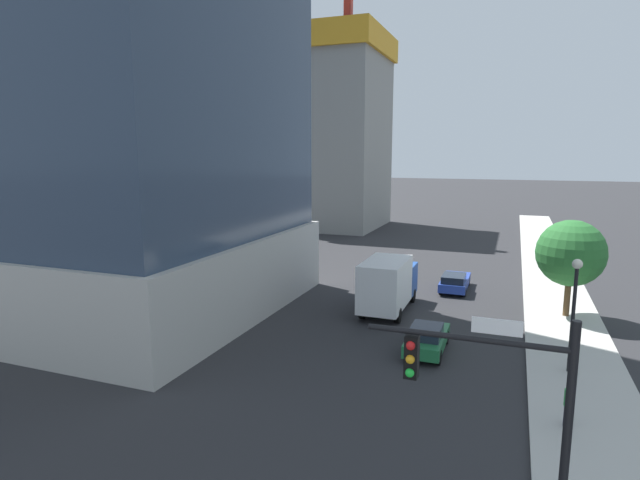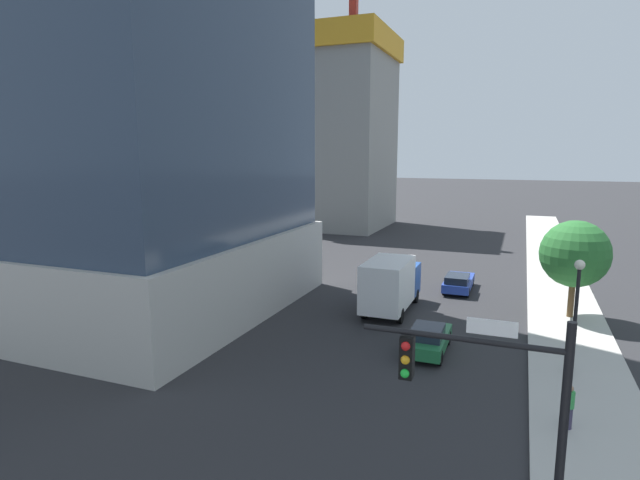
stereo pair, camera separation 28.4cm
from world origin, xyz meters
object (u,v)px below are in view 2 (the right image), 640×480
Objects in this scene: street_tree at (575,254)px; car_green at (428,339)px; car_blue at (458,282)px; traffic_light_pole at (492,400)px; street_lamp at (577,299)px; construction_building at (330,122)px; box_truck at (391,283)px; pedestrian_green_shirt at (569,407)px.

car_green is (-7.02, -8.47, -3.27)m from street_tree.
car_blue is at bearing 90.00° from car_green.
car_blue is 1.11× the size of car_green.
street_tree is (3.46, 21.56, -0.31)m from traffic_light_pole.
car_blue is at bearing 116.53° from street_lamp.
traffic_light_pole reaches higher than car_blue.
street_lamp is 14.66m from car_blue.
construction_building is 5.27× the size of traffic_light_pole.
box_truck is at bearing 120.04° from car_green.
box_truck reaches higher than car_green.
construction_building is 47.90m from car_green.
street_lamp is 3.19× the size of pedestrian_green_shirt.
street_tree is 14.46m from pedestrian_green_shirt.
street_tree is 10.95m from box_truck.
street_lamp is at bearing -56.95° from construction_building.
street_lamp is (2.86, 12.72, -0.72)m from traffic_light_pole.
traffic_light_pole is at bearing -65.99° from construction_building.
street_lamp is at bearing 77.34° from traffic_light_pole.
street_tree reaches higher than box_truck.
street_lamp is at bearing 84.65° from pedestrian_green_shirt.
street_tree is at bearing 13.95° from box_truck.
box_truck reaches higher than pedestrian_green_shirt.
street_lamp is at bearing -63.47° from car_blue.
car_blue is 2.89× the size of pedestrian_green_shirt.
street_tree is (27.63, -32.69, -9.95)m from construction_building.
car_blue is 7.52m from box_truck.
traffic_light_pole is 13.05m from street_lamp.
box_truck is (-3.40, 5.88, 1.14)m from car_green.
car_green is 2.60× the size of pedestrian_green_shirt.
box_truck is (17.21, -35.28, -12.08)m from construction_building.
traffic_light_pole reaches higher than car_green.
street_tree reaches higher than car_green.
box_truck is at bearing 147.53° from street_lamp.
street_lamp is 1.10× the size of car_blue.
traffic_light_pole reaches higher than pedestrian_green_shirt.
construction_building is 4.87× the size of box_truck.
street_tree is at bearing -49.80° from construction_building.
traffic_light_pole reaches higher than box_truck.
street_lamp reaches higher than car_green.
traffic_light_pole is at bearing -69.84° from box_truck.
construction_building is at bearing 116.00° from box_truck.
street_lamp reaches higher than pedestrian_green_shirt.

